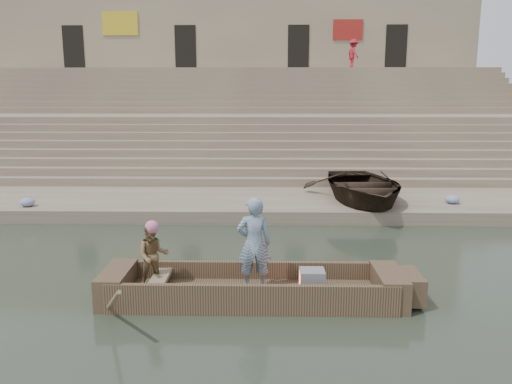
{
  "coord_description": "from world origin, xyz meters",
  "views": [
    {
      "loc": [
        3.04,
        -8.46,
        3.87
      ],
      "look_at": [
        2.79,
        4.0,
        1.4
      ],
      "focal_mm": 35.58,
      "sensor_mm": 36.0,
      "label": 1
    }
  ],
  "objects_px": {
    "beached_rowboat": "(363,186)",
    "television": "(311,280)",
    "pedestrian": "(353,54)",
    "standing_man": "(254,244)",
    "rowing_man": "(153,256)",
    "main_rowboat": "(252,295)"
  },
  "relations": [
    {
      "from": "main_rowboat",
      "to": "television",
      "type": "xyz_separation_m",
      "value": [
        1.11,
        0.0,
        0.31
      ]
    },
    {
      "from": "beached_rowboat",
      "to": "pedestrian",
      "type": "height_order",
      "value": "pedestrian"
    },
    {
      "from": "beached_rowboat",
      "to": "television",
      "type": "bearing_deg",
      "value": -111.79
    },
    {
      "from": "rowing_man",
      "to": "main_rowboat",
      "type": "bearing_deg",
      "value": -18.07
    },
    {
      "from": "main_rowboat",
      "to": "beached_rowboat",
      "type": "bearing_deg",
      "value": 64.85
    },
    {
      "from": "main_rowboat",
      "to": "standing_man",
      "type": "distance_m",
      "value": 1.0
    },
    {
      "from": "standing_man",
      "to": "pedestrian",
      "type": "xyz_separation_m",
      "value": [
        5.27,
        21.6,
        4.93
      ]
    },
    {
      "from": "main_rowboat",
      "to": "beached_rowboat",
      "type": "relative_size",
      "value": 1.05
    },
    {
      "from": "standing_man",
      "to": "main_rowboat",
      "type": "bearing_deg",
      "value": 53.38
    },
    {
      "from": "rowing_man",
      "to": "television",
      "type": "xyz_separation_m",
      "value": [
        2.98,
        -0.13,
        -0.41
      ]
    },
    {
      "from": "television",
      "to": "beached_rowboat",
      "type": "bearing_deg",
      "value": 72.51
    },
    {
      "from": "standing_man",
      "to": "beached_rowboat",
      "type": "xyz_separation_m",
      "value": [
        3.33,
        7.11,
        -0.21
      ]
    },
    {
      "from": "pedestrian",
      "to": "standing_man",
      "type": "bearing_deg",
      "value": 150.46
    },
    {
      "from": "rowing_man",
      "to": "television",
      "type": "bearing_deg",
      "value": -16.56
    },
    {
      "from": "standing_man",
      "to": "pedestrian",
      "type": "distance_m",
      "value": 22.77
    },
    {
      "from": "main_rowboat",
      "to": "rowing_man",
      "type": "bearing_deg",
      "value": 175.91
    },
    {
      "from": "main_rowboat",
      "to": "pedestrian",
      "type": "height_order",
      "value": "pedestrian"
    },
    {
      "from": "main_rowboat",
      "to": "television",
      "type": "relative_size",
      "value": 10.87
    },
    {
      "from": "main_rowboat",
      "to": "television",
      "type": "distance_m",
      "value": 1.15
    },
    {
      "from": "television",
      "to": "standing_man",
      "type": "bearing_deg",
      "value": 177.09
    },
    {
      "from": "main_rowboat",
      "to": "pedestrian",
      "type": "xyz_separation_m",
      "value": [
        5.3,
        21.65,
        5.93
      ]
    },
    {
      "from": "standing_man",
      "to": "rowing_man",
      "type": "distance_m",
      "value": 1.93
    }
  ]
}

